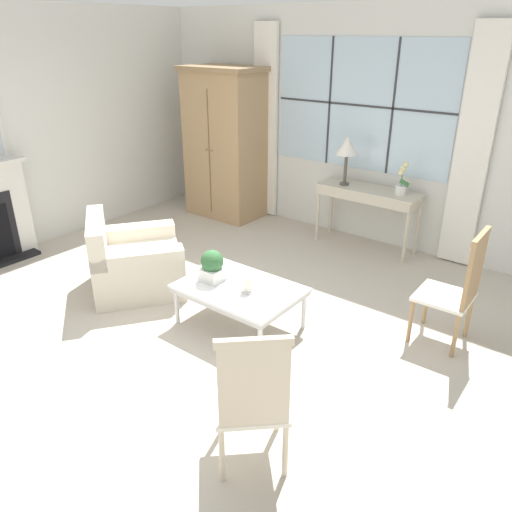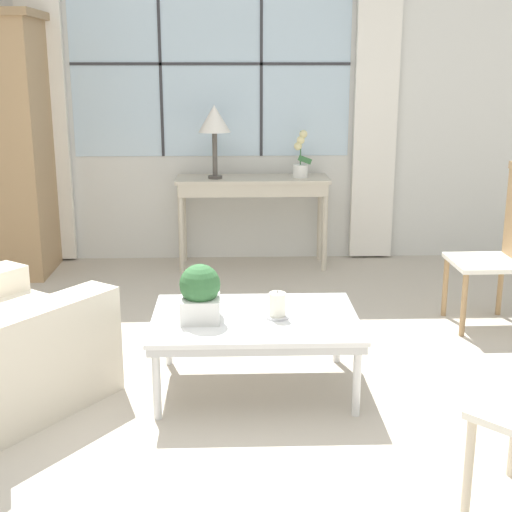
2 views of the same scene
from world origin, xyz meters
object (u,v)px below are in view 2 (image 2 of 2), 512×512
at_px(potted_orchid, 301,160).
at_px(pillar_candle, 277,306).
at_px(side_chair_wooden, 504,240).
at_px(console_table, 253,188).
at_px(table_lamp, 214,121).
at_px(potted_plant_small, 200,293).
at_px(coffee_table, 255,324).

xyz_separation_m(potted_orchid, pillar_candle, (-0.34, -2.41, -0.44)).
xyz_separation_m(potted_orchid, side_chair_wooden, (1.17, -1.49, -0.33)).
bearing_deg(console_table, table_lamp, -171.24).
bearing_deg(potted_plant_small, table_lamp, 89.33).
bearing_deg(console_table, potted_plant_small, -97.87).
xyz_separation_m(table_lamp, potted_orchid, (0.71, 0.04, -0.32)).
bearing_deg(potted_plant_small, console_table, 82.13).
xyz_separation_m(console_table, table_lamp, (-0.31, -0.05, 0.56)).
bearing_deg(potted_orchid, console_table, 179.45).
height_order(table_lamp, coffee_table, table_lamp).
height_order(console_table, pillar_candle, console_table).
xyz_separation_m(potted_orchid, potted_plant_small, (-0.73, -2.43, -0.36)).
relative_size(side_chair_wooden, potted_plant_small, 3.57).
xyz_separation_m(table_lamp, side_chair_wooden, (1.88, -1.44, -0.65)).
height_order(side_chair_wooden, pillar_candle, side_chair_wooden).
bearing_deg(pillar_candle, potted_orchid, 81.93).
bearing_deg(console_table, side_chair_wooden, -43.50).
distance_m(side_chair_wooden, pillar_candle, 1.78).
bearing_deg(potted_orchid, table_lamp, -176.45).
relative_size(side_chair_wooden, pillar_candle, 7.16).
bearing_deg(table_lamp, console_table, 8.76).
xyz_separation_m(potted_orchid, coffee_table, (-0.46, -2.38, -0.54)).
xyz_separation_m(console_table, side_chair_wooden, (1.57, -1.49, -0.09)).
bearing_deg(side_chair_wooden, table_lamp, 142.48).
relative_size(table_lamp, side_chair_wooden, 0.56).
bearing_deg(side_chair_wooden, console_table, 136.50).
xyz_separation_m(console_table, potted_plant_small, (-0.34, -2.43, -0.12)).
xyz_separation_m(coffee_table, pillar_candle, (0.11, -0.02, 0.10)).
distance_m(console_table, side_chair_wooden, 2.17).
bearing_deg(potted_orchid, side_chair_wooden, -51.72).
bearing_deg(pillar_candle, console_table, 91.32).
relative_size(coffee_table, potted_plant_small, 3.61).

